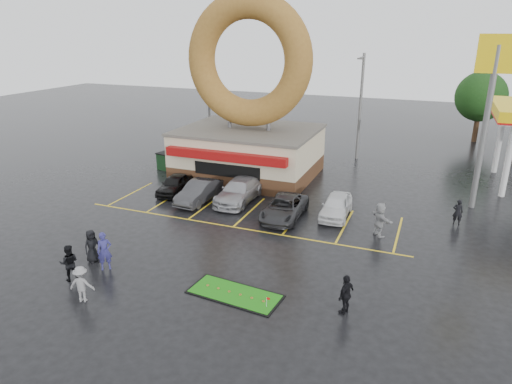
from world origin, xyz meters
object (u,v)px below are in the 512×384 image
at_px(donut_shop, 249,119).
at_px(streetlight_left, 208,97).
at_px(car_black, 175,184).
at_px(person_blue, 104,251).
at_px(car_white, 336,206).
at_px(dumpster, 170,162).
at_px(putting_green, 235,294).
at_px(streetlight_mid, 360,105).
at_px(person_cameraman, 346,294).
at_px(shell_sign, 491,91).
at_px(car_grey, 284,208).
at_px(car_dgrey, 199,192).
at_px(car_silver, 239,191).

relative_size(donut_shop, streetlight_left, 1.50).
distance_m(car_black, person_blue, 10.92).
relative_size(donut_shop, car_white, 3.38).
bearing_deg(dumpster, putting_green, -37.78).
relative_size(streetlight_mid, person_cameraman, 5.25).
bearing_deg(shell_sign, dumpster, -179.99).
xyz_separation_m(car_grey, person_cameraman, (5.43, -8.51, 0.21)).
distance_m(shell_sign, car_dgrey, 18.96).
xyz_separation_m(car_grey, dumpster, (-11.88, 6.15, 0.01)).
relative_size(shell_sign, putting_green, 2.52).
height_order(donut_shop, streetlight_left, donut_shop).
height_order(donut_shop, person_cameraman, donut_shop).
bearing_deg(car_dgrey, car_grey, -2.22).
relative_size(car_dgrey, putting_green, 1.00).
xyz_separation_m(car_white, putting_green, (-2.14, -10.32, -0.65)).
xyz_separation_m(car_white, person_blue, (-8.79, -10.53, 0.26)).
bearing_deg(streetlight_left, car_white, -39.91).
bearing_deg(person_cameraman, person_blue, -66.20).
distance_m(car_silver, person_blue, 10.97).
height_order(car_black, car_dgrey, car_dgrey).
bearing_deg(car_white, streetlight_mid, 92.87).
bearing_deg(car_silver, car_black, -178.25).
distance_m(shell_sign, car_silver, 16.48).
xyz_separation_m(car_silver, putting_green, (4.40, -10.52, -0.70)).
distance_m(car_dgrey, car_grey, 6.13).
bearing_deg(donut_shop, person_cameraman, -55.54).
xyz_separation_m(donut_shop, person_cameraman, (10.73, -15.63, -3.61)).
relative_size(car_dgrey, car_white, 1.06).
distance_m(car_dgrey, putting_green, 11.69).
bearing_deg(streetlight_left, person_cameraman, -51.86).
bearing_deg(car_white, dumpster, 160.06).
distance_m(person_cameraman, putting_green, 4.78).
distance_m(donut_shop, car_dgrey, 7.66).
bearing_deg(car_black, car_white, -5.66).
height_order(donut_shop, car_grey, donut_shop).
distance_m(streetlight_left, streetlight_mid, 14.04).
bearing_deg(car_black, putting_green, -53.57).
relative_size(car_dgrey, person_blue, 2.24).
bearing_deg(streetlight_mid, car_silver, -111.71).
bearing_deg(person_blue, car_black, 63.37).
xyz_separation_m(streetlight_left, car_dgrey, (6.18, -13.56, -4.09)).
relative_size(donut_shop, shell_sign, 1.27).
distance_m(streetlight_left, person_cameraman, 28.97).
relative_size(car_white, person_blue, 2.13).
xyz_separation_m(car_black, car_white, (11.41, -0.06, 0.04)).
bearing_deg(car_dgrey, dumpster, 138.14).
bearing_deg(putting_green, car_dgrey, 125.94).
distance_m(shell_sign, streetlight_left, 24.46).
height_order(car_white, person_blue, person_blue).
bearing_deg(shell_sign, streetlight_left, 161.01).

